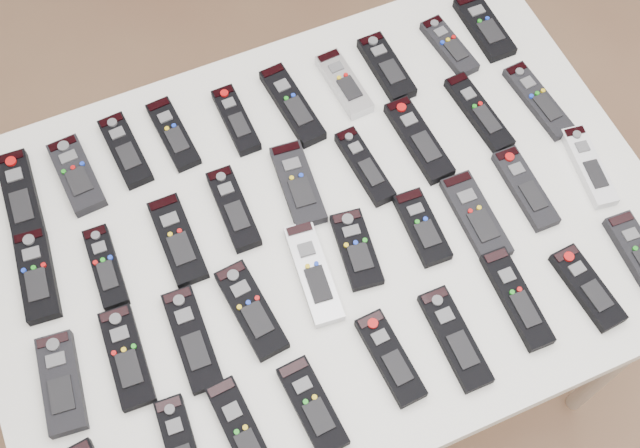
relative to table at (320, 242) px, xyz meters
name	(u,v)px	position (x,y,z in m)	size (l,w,h in m)	color
ground	(370,344)	(0.14, -0.02, -0.72)	(4.00, 4.00, 0.00)	brown
table	(320,242)	(0.00, 0.00, 0.00)	(1.25, 0.88, 0.78)	white
remote_0	(21,197)	(-0.49, 0.28, 0.07)	(0.06, 0.20, 0.02)	black
remote_1	(77,175)	(-0.38, 0.28, 0.07)	(0.06, 0.16, 0.02)	black
remote_2	(125,150)	(-0.28, 0.30, 0.07)	(0.05, 0.16, 0.02)	black
remote_3	(173,134)	(-0.18, 0.30, 0.07)	(0.05, 0.17, 0.02)	black
remote_4	(236,120)	(-0.06, 0.28, 0.07)	(0.05, 0.16, 0.02)	black
remote_5	(292,105)	(0.06, 0.27, 0.07)	(0.05, 0.19, 0.02)	black
remote_6	(344,84)	(0.17, 0.27, 0.07)	(0.05, 0.16, 0.02)	#B7B7BC
remote_7	(386,68)	(0.27, 0.28, 0.07)	(0.05, 0.16, 0.02)	black
remote_8	(449,47)	(0.41, 0.28, 0.07)	(0.05, 0.15, 0.02)	black
remote_9	(484,27)	(0.50, 0.29, 0.07)	(0.06, 0.17, 0.02)	black
remote_10	(37,275)	(-0.50, 0.11, 0.07)	(0.06, 0.17, 0.02)	black
remote_11	(106,267)	(-0.38, 0.08, 0.07)	(0.05, 0.16, 0.02)	black
remote_12	(178,240)	(-0.25, 0.08, 0.07)	(0.06, 0.18, 0.02)	black
remote_13	(233,209)	(-0.13, 0.10, 0.07)	(0.05, 0.17, 0.02)	black
remote_14	(298,184)	(0.00, 0.10, 0.07)	(0.06, 0.18, 0.02)	black
remote_15	(365,166)	(0.13, 0.08, 0.07)	(0.04, 0.17, 0.02)	black
remote_16	(419,140)	(0.25, 0.10, 0.07)	(0.05, 0.19, 0.02)	black
remote_17	(479,113)	(0.39, 0.11, 0.07)	(0.05, 0.19, 0.02)	black
remote_18	(538,101)	(0.51, 0.08, 0.07)	(0.05, 0.19, 0.02)	black
remote_19	(61,383)	(-0.51, -0.10, 0.07)	(0.06, 0.17, 0.02)	black
remote_20	(127,357)	(-0.40, -0.10, 0.07)	(0.06, 0.18, 0.02)	black
remote_21	(192,339)	(-0.29, -0.11, 0.07)	(0.06, 0.19, 0.02)	black
remote_22	(251,310)	(-0.17, -0.10, 0.07)	(0.06, 0.18, 0.02)	black
remote_23	(314,273)	(-0.05, -0.08, 0.07)	(0.05, 0.20, 0.02)	#B7B7BC
remote_24	(356,249)	(0.04, -0.07, 0.07)	(0.06, 0.15, 0.02)	black
remote_25	(422,227)	(0.17, -0.08, 0.07)	(0.05, 0.15, 0.02)	black
remote_26	(476,217)	(0.27, -0.10, 0.07)	(0.06, 0.18, 0.02)	black
remote_27	(525,188)	(0.39, -0.08, 0.07)	(0.05, 0.17, 0.02)	black
remote_28	(589,166)	(0.52, -0.09, 0.07)	(0.04, 0.17, 0.02)	silver
remote_31	(244,437)	(-0.26, -0.30, 0.07)	(0.05, 0.20, 0.02)	black
remote_32	(312,406)	(-0.14, -0.30, 0.07)	(0.06, 0.16, 0.02)	black
remote_33	(390,358)	(0.01, -0.28, 0.07)	(0.05, 0.17, 0.02)	black
remote_34	(455,338)	(0.13, -0.29, 0.07)	(0.05, 0.18, 0.02)	black
remote_35	(517,299)	(0.26, -0.27, 0.07)	(0.05, 0.19, 0.02)	black
remote_36	(587,288)	(0.38, -0.30, 0.07)	(0.05, 0.16, 0.02)	black
remote_37	(639,254)	(0.50, -0.28, 0.07)	(0.05, 0.16, 0.02)	black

